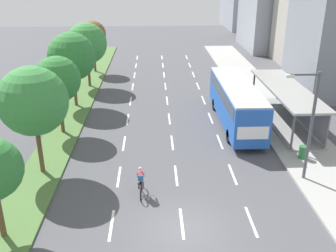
% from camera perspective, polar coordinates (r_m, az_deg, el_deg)
% --- Properties ---
extents(ground_plane, '(140.00, 140.00, 0.00)m').
position_cam_1_polar(ground_plane, '(19.31, 2.19, -15.16)').
color(ground_plane, '#4C4C51').
extents(median_strip, '(2.60, 52.00, 0.12)m').
position_cam_1_polar(median_strip, '(37.77, -12.87, 3.87)').
color(median_strip, '#4C7038').
rests_on(median_strip, ground).
extents(sidewalk_right, '(4.50, 52.00, 0.15)m').
position_cam_1_polar(sidewalk_right, '(38.60, 13.73, 4.22)').
color(sidewalk_right, '#9E9E99').
rests_on(sidewalk_right, ground).
extents(lane_divider_left, '(0.14, 45.30, 0.01)m').
position_cam_1_polar(lane_divider_left, '(34.52, -5.80, 2.46)').
color(lane_divider_left, white).
rests_on(lane_divider_left, ground).
extents(lane_divider_center, '(0.14, 45.30, 0.01)m').
position_cam_1_polar(lane_divider_center, '(34.48, 0.02, 2.55)').
color(lane_divider_center, white).
rests_on(lane_divider_center, ground).
extents(lane_divider_right, '(0.14, 45.30, 0.01)m').
position_cam_1_polar(lane_divider_right, '(34.79, 5.80, 2.62)').
color(lane_divider_right, white).
rests_on(lane_divider_right, ground).
extents(bus_shelter, '(2.90, 11.62, 2.86)m').
position_cam_1_polar(bus_shelter, '(32.25, 17.51, 3.54)').
color(bus_shelter, gray).
rests_on(bus_shelter, sidewalk_right).
extents(bus, '(2.54, 11.29, 3.37)m').
position_cam_1_polar(bus, '(30.92, 10.10, 3.85)').
color(bus, '#2356B2').
rests_on(bus, ground).
extents(cyclist, '(0.46, 1.82, 1.71)m').
position_cam_1_polar(cyclist, '(21.45, -4.08, -8.41)').
color(cyclist, black).
rests_on(cyclist, ground).
extents(median_tree_second, '(4.06, 4.06, 6.60)m').
position_cam_1_polar(median_tree_second, '(23.39, -19.47, 3.50)').
color(median_tree_second, brown).
rests_on(median_tree_second, median_strip).
extents(median_tree_third, '(3.40, 3.40, 5.85)m').
position_cam_1_polar(median_tree_third, '(29.21, -16.16, 6.67)').
color(median_tree_third, brown).
rests_on(median_tree_third, median_strip).
extents(median_tree_fourth, '(4.21, 4.21, 6.58)m').
position_cam_1_polar(median_tree_fourth, '(35.00, -14.15, 9.99)').
color(median_tree_fourth, brown).
rests_on(median_tree_fourth, median_strip).
extents(median_tree_fifth, '(4.18, 4.18, 6.58)m').
position_cam_1_polar(median_tree_fifth, '(40.88, -12.05, 11.94)').
color(median_tree_fifth, brown).
rests_on(median_tree_fifth, median_strip).
extents(median_tree_farthest, '(3.14, 3.14, 5.99)m').
position_cam_1_polar(median_tree_farthest, '(46.94, -11.15, 13.23)').
color(median_tree_farthest, brown).
rests_on(median_tree_farthest, median_strip).
extents(streetlight, '(1.91, 0.24, 6.50)m').
position_cam_1_polar(streetlight, '(22.91, 20.29, 0.89)').
color(streetlight, '#4C4C51').
rests_on(streetlight, sidewalk_right).
extents(trash_bin, '(0.52, 0.52, 0.85)m').
position_cam_1_polar(trash_bin, '(26.71, 19.44, -3.69)').
color(trash_bin, '#286B38').
rests_on(trash_bin, sidewalk_right).
extents(building_far_right, '(6.55, 11.98, 12.49)m').
position_cam_1_polar(building_far_right, '(62.82, 14.67, 16.80)').
color(building_far_right, '#8E939E').
rests_on(building_far_right, ground).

